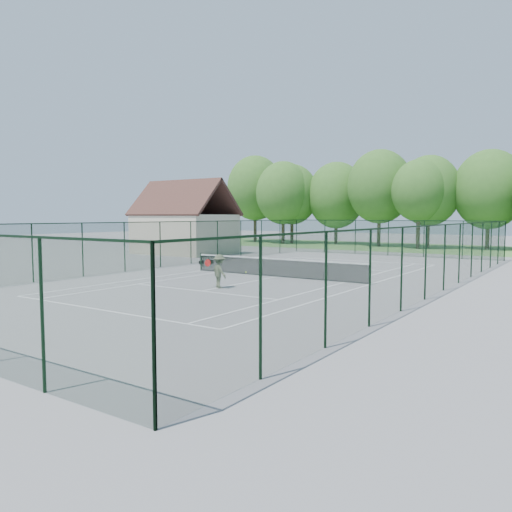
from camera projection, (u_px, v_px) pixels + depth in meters
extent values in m
plane|color=gray|center=(276.00, 277.00, 27.80)|extent=(140.00, 140.00, 0.00)
cube|color=#54873E|center=(427.00, 248.00, 52.48)|extent=(80.00, 16.00, 0.01)
cube|color=white|center=(360.00, 261.00, 37.58)|extent=(10.97, 0.08, 0.01)
cube|color=white|center=(102.00, 310.00, 18.02)|extent=(10.97, 0.08, 0.01)
cube|color=white|center=(327.00, 267.00, 33.06)|extent=(8.23, 0.08, 0.01)
cube|color=white|center=(201.00, 291.00, 22.53)|extent=(8.23, 0.08, 0.01)
cube|color=white|center=(370.00, 284.00, 24.71)|extent=(0.08, 23.77, 0.01)
cube|color=white|center=(201.00, 271.00, 30.88)|extent=(0.08, 23.77, 0.01)
cube|color=white|center=(344.00, 282.00, 25.48)|extent=(0.08, 23.77, 0.01)
cube|color=white|center=(219.00, 272.00, 30.11)|extent=(0.08, 23.77, 0.01)
cube|color=white|center=(276.00, 277.00, 27.80)|extent=(0.08, 12.80, 0.01)
cylinder|color=black|center=(201.00, 262.00, 30.85)|extent=(0.08, 0.08, 1.10)
cylinder|color=black|center=(370.00, 273.00, 24.66)|extent=(0.08, 0.08, 1.10)
cube|color=black|center=(276.00, 268.00, 27.76)|extent=(11.00, 0.02, 0.96)
cube|color=white|center=(276.00, 259.00, 27.72)|extent=(11.00, 0.05, 0.07)
cube|color=#183621|center=(388.00, 238.00, 42.49)|extent=(18.00, 0.02, 3.00)
cube|color=#183621|center=(444.00, 258.00, 22.61)|extent=(0.02, 36.00, 3.00)
cube|color=#183621|center=(160.00, 245.00, 32.74)|extent=(0.02, 36.00, 3.00)
cube|color=black|center=(389.00, 220.00, 42.37)|extent=(18.00, 0.05, 0.05)
cube|color=black|center=(445.00, 225.00, 22.49)|extent=(0.05, 36.00, 0.05)
cube|color=black|center=(160.00, 222.00, 32.62)|extent=(0.05, 36.00, 0.05)
cube|color=beige|center=(185.00, 234.00, 44.89)|extent=(8.00, 6.00, 3.50)
cube|color=#492B24|center=(195.00, 198.00, 45.86)|extent=(8.60, 3.27, 3.27)
cube|color=#492B24|center=(172.00, 197.00, 43.39)|extent=(8.60, 3.27, 3.27)
cylinder|color=#493223|center=(292.00, 226.00, 61.60)|extent=(0.40, 0.40, 4.20)
ellipsoid|color=#3D7028|center=(292.00, 194.00, 61.28)|extent=(6.40, 6.40, 7.40)
cylinder|color=#493223|center=(428.00, 228.00, 52.31)|extent=(0.40, 0.40, 4.20)
ellipsoid|color=#3D7028|center=(429.00, 191.00, 52.00)|extent=(6.40, 6.40, 7.40)
cube|color=black|center=(210.00, 262.00, 35.07)|extent=(0.37, 0.23, 0.29)
cube|color=black|center=(201.00, 262.00, 35.00)|extent=(0.32, 0.20, 0.25)
imported|color=#4F553E|center=(220.00, 271.00, 23.45)|extent=(1.18, 0.96, 1.59)
sphere|color=#A9CB38|center=(246.00, 272.00, 23.08)|extent=(0.07, 0.07, 0.07)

